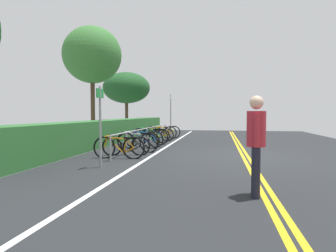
{
  "coord_description": "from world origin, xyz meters",
  "views": [
    {
      "loc": [
        -10.07,
        0.83,
        1.42
      ],
      "look_at": [
        0.5,
        2.72,
        0.95
      ],
      "focal_mm": 31.18,
      "sensor_mm": 36.0,
      "label": 1
    }
  ],
  "objects_px": {
    "bicycle_1": "(126,146)",
    "tree_far_right": "(126,88)",
    "bicycle_2": "(137,142)",
    "bicycle_6": "(153,136)",
    "bicycle_0": "(119,147)",
    "tree_mid": "(92,55)",
    "bicycle_3": "(139,141)",
    "bicycle_5": "(150,136)",
    "bike_rack": "(147,132)",
    "bicycle_9": "(165,132)",
    "pedestrian": "(256,138)",
    "bicycle_7": "(157,134)",
    "bicycle_8": "(161,133)",
    "bicycle_4": "(144,139)",
    "sign_post_far": "(171,111)",
    "sign_post_near": "(100,119)"
  },
  "relations": [
    {
      "from": "bicycle_1",
      "to": "bicycle_2",
      "type": "bearing_deg",
      "value": -5.18
    },
    {
      "from": "pedestrian",
      "to": "bicycle_9",
      "type": "bearing_deg",
      "value": 18.37
    },
    {
      "from": "bicycle_7",
      "to": "sign_post_far",
      "type": "bearing_deg",
      "value": -3.45
    },
    {
      "from": "bicycle_3",
      "to": "sign_post_near",
      "type": "bearing_deg",
      "value": -178.22
    },
    {
      "from": "sign_post_far",
      "to": "bicycle_3",
      "type": "bearing_deg",
      "value": 178.17
    },
    {
      "from": "bicycle_4",
      "to": "bicycle_9",
      "type": "relative_size",
      "value": 1.02
    },
    {
      "from": "bicycle_3",
      "to": "bicycle_5",
      "type": "height_order",
      "value": "bicycle_5"
    },
    {
      "from": "bicycle_1",
      "to": "tree_far_right",
      "type": "height_order",
      "value": "tree_far_right"
    },
    {
      "from": "bicycle_4",
      "to": "tree_mid",
      "type": "bearing_deg",
      "value": 60.59
    },
    {
      "from": "bicycle_7",
      "to": "pedestrian",
      "type": "relative_size",
      "value": 1.01
    },
    {
      "from": "bicycle_3",
      "to": "bicycle_8",
      "type": "distance_m",
      "value": 4.32
    },
    {
      "from": "bicycle_3",
      "to": "tree_mid",
      "type": "height_order",
      "value": "tree_mid"
    },
    {
      "from": "bicycle_3",
      "to": "sign_post_near",
      "type": "height_order",
      "value": "sign_post_near"
    },
    {
      "from": "bicycle_7",
      "to": "tree_far_right",
      "type": "bearing_deg",
      "value": 31.04
    },
    {
      "from": "tree_mid",
      "to": "sign_post_near",
      "type": "bearing_deg",
      "value": -153.98
    },
    {
      "from": "pedestrian",
      "to": "tree_mid",
      "type": "bearing_deg",
      "value": 38.62
    },
    {
      "from": "bicycle_4",
      "to": "sign_post_near",
      "type": "xyz_separation_m",
      "value": [
        -4.89,
        -0.13,
        0.95
      ]
    },
    {
      "from": "bicycle_4",
      "to": "pedestrian",
      "type": "height_order",
      "value": "pedestrian"
    },
    {
      "from": "bicycle_0",
      "to": "sign_post_near",
      "type": "height_order",
      "value": "sign_post_near"
    },
    {
      "from": "bicycle_1",
      "to": "pedestrian",
      "type": "distance_m",
      "value": 5.71
    },
    {
      "from": "bicycle_2",
      "to": "bicycle_9",
      "type": "relative_size",
      "value": 0.98
    },
    {
      "from": "tree_far_right",
      "to": "bicycle_9",
      "type": "bearing_deg",
      "value": -139.83
    },
    {
      "from": "sign_post_near",
      "to": "bicycle_9",
      "type": "bearing_deg",
      "value": 0.25
    },
    {
      "from": "bicycle_1",
      "to": "tree_far_right",
      "type": "xyz_separation_m",
      "value": [
        11.36,
        3.73,
        2.98
      ]
    },
    {
      "from": "bicycle_2",
      "to": "bicycle_6",
      "type": "xyz_separation_m",
      "value": [
        3.37,
        0.17,
        -0.03
      ]
    },
    {
      "from": "bicycle_9",
      "to": "bicycle_5",
      "type": "bearing_deg",
      "value": 178.98
    },
    {
      "from": "bicycle_8",
      "to": "bicycle_0",
      "type": "bearing_deg",
      "value": -179.36
    },
    {
      "from": "bike_rack",
      "to": "bicycle_2",
      "type": "height_order",
      "value": "bike_rack"
    },
    {
      "from": "bicycle_9",
      "to": "sign_post_near",
      "type": "relative_size",
      "value": 0.83
    },
    {
      "from": "bicycle_7",
      "to": "bicycle_8",
      "type": "bearing_deg",
      "value": 0.98
    },
    {
      "from": "bicycle_7",
      "to": "bicycle_2",
      "type": "bearing_deg",
      "value": -177.9
    },
    {
      "from": "bike_rack",
      "to": "bicycle_2",
      "type": "xyz_separation_m",
      "value": [
        -2.1,
        -0.15,
        -0.23
      ]
    },
    {
      "from": "bike_rack",
      "to": "bicycle_4",
      "type": "height_order",
      "value": "bike_rack"
    },
    {
      "from": "bicycle_0",
      "to": "bicycle_8",
      "type": "bearing_deg",
      "value": 0.64
    },
    {
      "from": "bicycle_1",
      "to": "bicycle_3",
      "type": "distance_m",
      "value": 1.87
    },
    {
      "from": "bicycle_2",
      "to": "bicycle_9",
      "type": "xyz_separation_m",
      "value": [
        5.97,
        0.09,
        -0.01
      ]
    },
    {
      "from": "bicycle_8",
      "to": "pedestrian",
      "type": "height_order",
      "value": "pedestrian"
    },
    {
      "from": "bicycle_8",
      "to": "pedestrian",
      "type": "xyz_separation_m",
      "value": [
        -10.47,
        -3.81,
        0.64
      ]
    },
    {
      "from": "bicycle_2",
      "to": "tree_far_right",
      "type": "relative_size",
      "value": 0.39
    },
    {
      "from": "bicycle_2",
      "to": "bicycle_5",
      "type": "distance_m",
      "value": 2.61
    },
    {
      "from": "bicycle_0",
      "to": "tree_mid",
      "type": "bearing_deg",
      "value": 32.05
    },
    {
      "from": "bicycle_9",
      "to": "pedestrian",
      "type": "height_order",
      "value": "pedestrian"
    },
    {
      "from": "sign_post_near",
      "to": "sign_post_far",
      "type": "xyz_separation_m",
      "value": [
        10.58,
        -0.08,
        0.25
      ]
    },
    {
      "from": "bicycle_8",
      "to": "bicycle_9",
      "type": "xyz_separation_m",
      "value": [
        0.77,
        -0.08,
        -0.0
      ]
    },
    {
      "from": "bicycle_3",
      "to": "bicycle_7",
      "type": "distance_m",
      "value": 3.42
    },
    {
      "from": "sign_post_near",
      "to": "bicycle_6",
      "type": "bearing_deg",
      "value": 0.98
    },
    {
      "from": "bicycle_4",
      "to": "bicycle_7",
      "type": "xyz_separation_m",
      "value": [
        2.64,
        -0.03,
        -0.01
      ]
    },
    {
      "from": "bicycle_6",
      "to": "tree_far_right",
      "type": "height_order",
      "value": "tree_far_right"
    },
    {
      "from": "sign_post_far",
      "to": "tree_far_right",
      "type": "distance_m",
      "value": 5.2
    },
    {
      "from": "bicycle_6",
      "to": "tree_far_right",
      "type": "relative_size",
      "value": 0.37
    }
  ]
}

